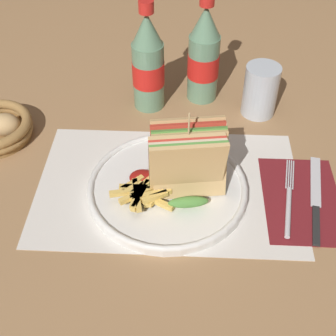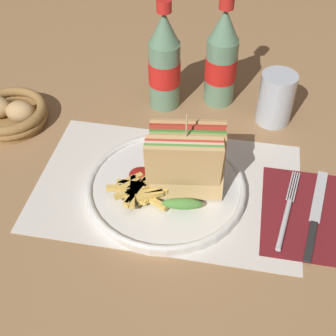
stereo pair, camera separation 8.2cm
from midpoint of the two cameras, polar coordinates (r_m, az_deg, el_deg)
The scene contains 13 objects.
ground_plane at distance 0.85m, azimuth 3.76°, elevation -2.90°, with size 4.00×4.00×0.00m, color #9E754C.
placemat at distance 0.86m, azimuth 2.73°, elevation -2.33°, with size 0.48×0.31×0.00m.
plate_main at distance 0.84m, azimuth 2.53°, elevation -2.52°, with size 0.29×0.29×0.02m.
club_sandwich at distance 0.79m, azimuth 5.08°, elevation 0.27°, with size 0.14×0.11×0.17m.
fries_pile at distance 0.81m, azimuth -0.91°, elevation -2.93°, with size 0.11×0.09×0.02m.
ketchup_blob at distance 0.84m, azimuth -0.42°, elevation -1.00°, with size 0.05×0.04×0.02m.
napkin at distance 0.86m, azimuth 18.60°, elevation -5.31°, with size 0.14×0.21×0.00m.
fork at distance 0.84m, azimuth 16.96°, elevation -5.74°, with size 0.04×0.19×0.01m.
knife at distance 0.86m, azimuth 20.20°, elevation -5.43°, with size 0.05×0.21×0.00m.
coke_bottle_near at distance 1.00m, azimuth 1.96°, elevation 12.57°, with size 0.07×0.07×0.24m.
coke_bottle_far at distance 1.02m, azimuth 8.90°, elevation 12.86°, with size 0.07×0.07×0.24m.
glass_near at distance 1.01m, azimuth 15.26°, elevation 7.74°, with size 0.07×0.07×0.11m.
bread_basket at distance 1.02m, azimuth -16.64°, elevation 6.28°, with size 0.16×0.16×0.06m.
Camera 2 is at (0.09, -0.58, 0.62)m, focal length 50.00 mm.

